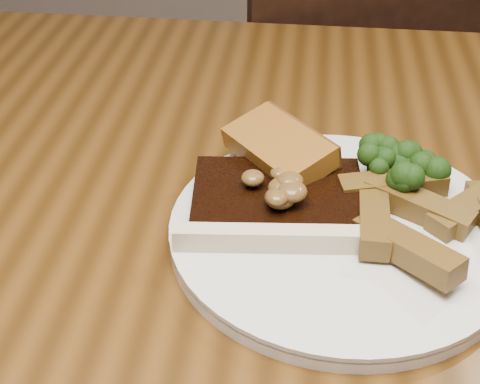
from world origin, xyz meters
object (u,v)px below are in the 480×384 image
(garlic_bread, at_px, (278,165))
(chair_far, at_px, (342,117))
(steak, at_px, (278,203))
(dining_table, at_px, (232,288))
(plate, at_px, (339,233))
(potato_wedges, at_px, (428,219))

(garlic_bread, bearing_deg, chair_far, 129.40)
(steak, bearing_deg, dining_table, 162.52)
(dining_table, relative_size, garlic_bread, 15.49)
(plate, distance_m, steak, 0.06)
(chair_far, relative_size, garlic_bread, 8.66)
(chair_far, height_order, garlic_bread, chair_far)
(dining_table, height_order, steak, steak)
(plate, bearing_deg, dining_table, 166.68)
(garlic_bread, xyz_separation_m, potato_wedges, (0.13, -0.07, 0.00))
(steak, relative_size, garlic_bread, 1.43)
(dining_table, bearing_deg, chair_far, 78.78)
(potato_wedges, bearing_deg, garlic_bread, 152.42)
(plate, bearing_deg, potato_wedges, 3.66)
(dining_table, height_order, garlic_bread, garlic_bread)
(chair_far, relative_size, steak, 6.04)
(plate, relative_size, steak, 1.97)
(potato_wedges, bearing_deg, plate, -176.34)
(steak, distance_m, garlic_bread, 0.06)
(chair_far, relative_size, potato_wedges, 7.34)
(garlic_bread, bearing_deg, steak, -37.53)
(dining_table, relative_size, steak, 10.80)
(dining_table, bearing_deg, steak, -12.23)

